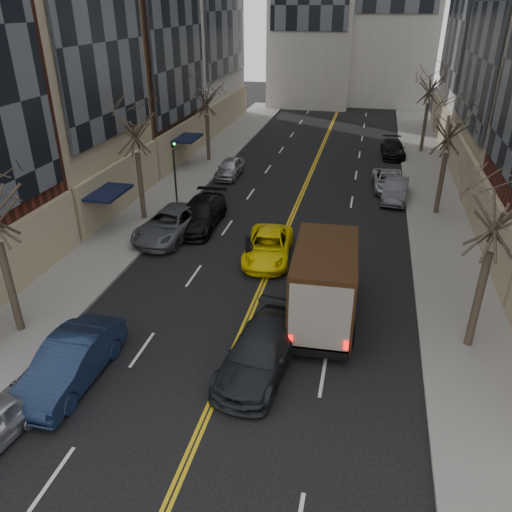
{
  "coord_description": "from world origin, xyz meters",
  "views": [
    {
      "loc": [
        4.29,
        -6.17,
        12.01
      ],
      "look_at": [
        -0.02,
        12.56,
        2.2
      ],
      "focal_mm": 35.0,
      "sensor_mm": 36.0,
      "label": 1
    }
  ],
  "objects_px": {
    "observer_sedan": "(260,352)",
    "taxi": "(268,246)",
    "ups_truck": "(324,282)",
    "pedestrian": "(249,251)"
  },
  "relations": [
    {
      "from": "observer_sedan",
      "to": "taxi",
      "type": "height_order",
      "value": "observer_sedan"
    },
    {
      "from": "taxi",
      "to": "ups_truck",
      "type": "bearing_deg",
      "value": -60.43
    },
    {
      "from": "observer_sedan",
      "to": "pedestrian",
      "type": "relative_size",
      "value": 3.07
    },
    {
      "from": "ups_truck",
      "to": "observer_sedan",
      "type": "relative_size",
      "value": 1.18
    },
    {
      "from": "taxi",
      "to": "pedestrian",
      "type": "height_order",
      "value": "pedestrian"
    },
    {
      "from": "ups_truck",
      "to": "taxi",
      "type": "xyz_separation_m",
      "value": [
        -3.35,
        4.92,
        -1.09
      ]
    },
    {
      "from": "ups_truck",
      "to": "pedestrian",
      "type": "bearing_deg",
      "value": 135.46
    },
    {
      "from": "ups_truck",
      "to": "taxi",
      "type": "height_order",
      "value": "ups_truck"
    },
    {
      "from": "taxi",
      "to": "pedestrian",
      "type": "xyz_separation_m",
      "value": [
        -0.76,
        -1.21,
        0.22
      ]
    },
    {
      "from": "observer_sedan",
      "to": "taxi",
      "type": "distance_m",
      "value": 8.87
    }
  ]
}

